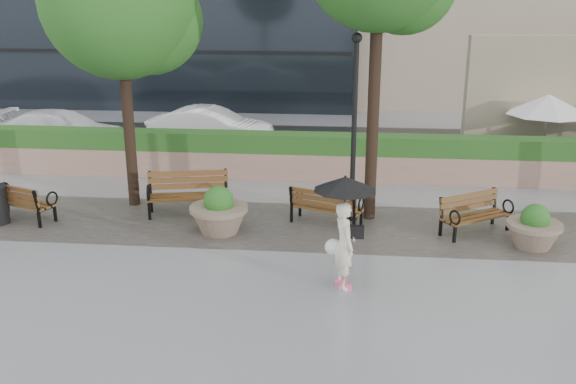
# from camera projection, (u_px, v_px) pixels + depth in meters

# --- Properties ---
(ground) EXTENTS (100.00, 100.00, 0.00)m
(ground) POSITION_uv_depth(u_px,v_px,m) (304.00, 281.00, 12.44)
(ground) COLOR gray
(ground) RESTS_ON ground
(cobble_strip) EXTENTS (28.00, 3.20, 0.01)m
(cobble_strip) POSITION_uv_depth(u_px,v_px,m) (314.00, 226.00, 15.28)
(cobble_strip) COLOR #383330
(cobble_strip) RESTS_ON ground
(hedge_wall) EXTENTS (24.00, 0.80, 1.35)m
(hedge_wall) POSITION_uv_depth(u_px,v_px,m) (322.00, 157.00, 18.87)
(hedge_wall) COLOR tan
(hedge_wall) RESTS_ON ground
(asphalt_street) EXTENTS (40.00, 7.00, 0.00)m
(asphalt_street) POSITION_uv_depth(u_px,v_px,m) (327.00, 147.00, 22.86)
(asphalt_street) COLOR black
(asphalt_street) RESTS_ON ground
(bench_0) EXTENTS (1.86, 1.28, 0.94)m
(bench_0) POSITION_uv_depth(u_px,v_px,m) (22.00, 209.00, 15.65)
(bench_0) COLOR brown
(bench_0) RESTS_ON ground
(bench_1) EXTENTS (2.10, 1.19, 1.06)m
(bench_1) POSITION_uv_depth(u_px,v_px,m) (189.00, 203.00, 15.97)
(bench_1) COLOR brown
(bench_1) RESTS_ON ground
(bench_2) EXTENTS (1.81, 1.23, 0.91)m
(bench_2) POSITION_uv_depth(u_px,v_px,m) (326.00, 214.00, 15.31)
(bench_2) COLOR brown
(bench_2) RESTS_ON ground
(bench_3) EXTENTS (1.77, 1.49, 0.91)m
(bench_3) POSITION_uv_depth(u_px,v_px,m) (474.00, 222.00, 14.78)
(bench_3) COLOR brown
(bench_3) RESTS_ON ground
(planter_left) EXTENTS (1.34, 1.34, 1.12)m
(planter_left) POSITION_uv_depth(u_px,v_px,m) (219.00, 215.00, 14.76)
(planter_left) COLOR #7F6B56
(planter_left) RESTS_ON ground
(planter_right) EXTENTS (1.19, 1.19, 0.99)m
(planter_right) POSITION_uv_depth(u_px,v_px,m) (534.00, 231.00, 13.94)
(planter_right) COLOR #7F6B56
(planter_right) RESTS_ON ground
(lamppost) EXTENTS (0.28, 0.28, 4.47)m
(lamppost) POSITION_uv_depth(u_px,v_px,m) (354.00, 141.00, 15.11)
(lamppost) COLOR black
(lamppost) RESTS_ON ground
(tree_0) EXTENTS (3.80, 3.76, 7.02)m
(tree_0) POSITION_uv_depth(u_px,v_px,m) (127.00, 6.00, 15.35)
(tree_0) COLOR black
(tree_0) RESTS_ON ground
(patio_umb_white) EXTENTS (2.50, 2.50, 2.30)m
(patio_umb_white) POSITION_uv_depth(u_px,v_px,m) (548.00, 105.00, 19.62)
(patio_umb_white) COLOR black
(patio_umb_white) RESTS_ON ground
(car_left) EXTENTS (4.90, 2.24, 1.39)m
(car_left) POSITION_uv_depth(u_px,v_px,m) (63.00, 131.00, 22.08)
(car_left) COLOR white
(car_left) RESTS_ON ground
(car_right) EXTENTS (4.52, 2.09, 1.44)m
(car_right) POSITION_uv_depth(u_px,v_px,m) (211.00, 128.00, 22.42)
(car_right) COLOR white
(car_right) RESTS_ON ground
(pedestrian) EXTENTS (1.17, 1.17, 2.16)m
(pedestrian) POSITION_uv_depth(u_px,v_px,m) (344.00, 221.00, 11.86)
(pedestrian) COLOR #EEE5C8
(pedestrian) RESTS_ON ground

